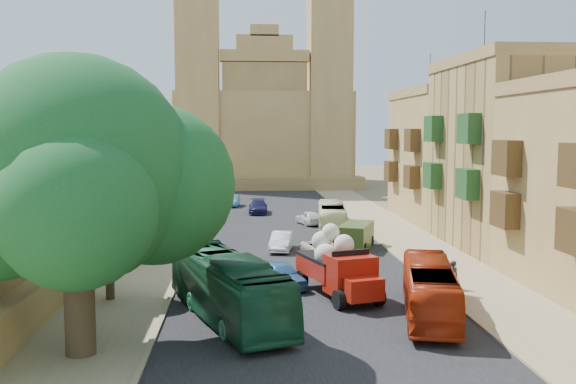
{
  "coord_description": "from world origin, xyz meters",
  "views": [
    {
      "loc": [
        -3.35,
        -20.2,
        8.53
      ],
      "look_at": [
        0.0,
        26.0,
        4.0
      ],
      "focal_mm": 40.0,
      "sensor_mm": 36.0,
      "label": 1
    }
  ],
  "objects": [
    {
      "name": "road_surface",
      "position": [
        0.0,
        30.0,
        0.01
      ],
      "size": [
        14.0,
        140.0,
        0.01
      ],
      "primitive_type": "cube",
      "color": "black",
      "rests_on": "ground"
    },
    {
      "name": "sidewalk_east",
      "position": [
        9.5,
        30.0,
        0.01
      ],
      "size": [
        5.0,
        140.0,
        0.01
      ],
      "primitive_type": "cube",
      "color": "#948261",
      "rests_on": "ground"
    },
    {
      "name": "sidewalk_west",
      "position": [
        -9.5,
        30.0,
        0.01
      ],
      "size": [
        5.0,
        140.0,
        0.01
      ],
      "primitive_type": "cube",
      "color": "#948261",
      "rests_on": "ground"
    },
    {
      "name": "kerb_east",
      "position": [
        7.0,
        30.0,
        0.06
      ],
      "size": [
        0.25,
        140.0,
        0.12
      ],
      "primitive_type": "cube",
      "color": "#948261",
      "rests_on": "ground"
    },
    {
      "name": "kerb_west",
      "position": [
        -7.0,
        30.0,
        0.06
      ],
      "size": [
        0.25,
        140.0,
        0.12
      ],
      "primitive_type": "cube",
      "color": "#948261",
      "rests_on": "ground"
    },
    {
      "name": "townhouse_c",
      "position": [
        15.95,
        25.0,
        6.91
      ],
      "size": [
        9.0,
        14.0,
        17.4
      ],
      "color": "#A8844C",
      "rests_on": "ground"
    },
    {
      "name": "townhouse_d",
      "position": [
        15.95,
        39.0,
        6.16
      ],
      "size": [
        9.0,
        14.0,
        15.9
      ],
      "color": "#9E7C47",
      "rests_on": "ground"
    },
    {
      "name": "west_wall",
      "position": [
        -12.5,
        20.0,
        0.9
      ],
      "size": [
        1.0,
        40.0,
        1.8
      ],
      "primitive_type": "cube",
      "color": "#9E7C47",
      "rests_on": "ground"
    },
    {
      "name": "west_building_mid",
      "position": [
        -18.0,
        44.0,
        5.0
      ],
      "size": [
        10.0,
        22.0,
        10.0
      ],
      "primitive_type": "cube",
      "color": "#A8844C",
      "rests_on": "ground"
    },
    {
      "name": "church",
      "position": [
        -0.0,
        78.61,
        9.52
      ],
      "size": [
        28.0,
        22.5,
        36.3
      ],
      "color": "#9E7C47",
      "rests_on": "ground"
    },
    {
      "name": "ficus_tree",
      "position": [
        -9.4,
        4.01,
        6.71
      ],
      "size": [
        11.35,
        10.44,
        11.35
      ],
      "color": "#3D301E",
      "rests_on": "ground"
    },
    {
      "name": "street_tree_a",
      "position": [
        -10.0,
        12.0,
        3.33
      ],
      "size": [
        3.23,
        3.23,
        4.97
      ],
      "color": "#3D301E",
      "rests_on": "ground"
    },
    {
      "name": "street_tree_b",
      "position": [
        -10.0,
        24.0,
        3.6
      ],
      "size": [
        3.5,
        3.5,
        5.38
      ],
      "color": "#3D301E",
      "rests_on": "ground"
    },
    {
      "name": "street_tree_c",
      "position": [
        -10.0,
        36.0,
        3.74
      ],
      "size": [
        3.63,
        3.63,
        5.58
      ],
      "color": "#3D301E",
      "rests_on": "ground"
    },
    {
      "name": "street_tree_d",
      "position": [
        -10.0,
        48.0,
        3.45
      ],
      "size": [
        3.35,
        3.35,
        5.15
      ],
      "color": "#3D301E",
      "rests_on": "ground"
    },
    {
      "name": "red_truck",
      "position": [
        1.55,
        11.8,
        1.6
      ],
      "size": [
        3.99,
        6.57,
        3.63
      ],
      "color": "#98180B",
      "rests_on": "ground"
    },
    {
      "name": "olive_pickup",
      "position": [
        4.81,
        24.82,
        0.88
      ],
      "size": [
        3.34,
        4.74,
        1.8
      ],
      "color": "#364C1C",
      "rests_on": "ground"
    },
    {
      "name": "bus_green_north",
      "position": [
        -4.0,
        8.08,
        1.48
      ],
      "size": [
        6.0,
        10.83,
        2.96
      ],
      "primitive_type": "imported",
      "rotation": [
        0.0,
        0.0,
        0.35
      ],
      "color": "#164C2F",
      "rests_on": "ground"
    },
    {
      "name": "bus_red_east",
      "position": [
        5.14,
        7.81,
        1.26
      ],
      "size": [
        4.06,
        9.27,
        2.51
      ],
      "primitive_type": "imported",
      "rotation": [
        0.0,
        0.0,
        2.92
      ],
      "color": "#A9280C",
      "rests_on": "ground"
    },
    {
      "name": "bus_cream_east",
      "position": [
        4.06,
        31.83,
        1.26
      ],
      "size": [
        3.12,
        9.24,
        2.52
      ],
      "primitive_type": "imported",
      "rotation": [
        0.0,
        0.0,
        3.03
      ],
      "color": "#FFF8C1",
      "rests_on": "ground"
    },
    {
      "name": "car_blue_a",
      "position": [
        -1.28,
        13.88,
        0.7
      ],
      "size": [
        3.01,
        4.43,
        1.4
      ],
      "primitive_type": "imported",
      "rotation": [
        0.0,
        0.0,
        0.36
      ],
      "color": "#34669F",
      "rests_on": "ground"
    },
    {
      "name": "car_white_a",
      "position": [
        -0.57,
        24.37,
        0.65
      ],
      "size": [
        2.08,
        4.16,
        1.31
      ],
      "primitive_type": "imported",
      "rotation": [
        0.0,
        0.0,
        -0.18
      ],
      "color": "white",
      "rests_on": "ground"
    },
    {
      "name": "car_cream",
      "position": [
        1.87,
        22.28,
        0.6
      ],
      "size": [
        2.7,
        4.6,
        1.2
      ],
      "primitive_type": "imported",
      "rotation": [
        0.0,
        0.0,
        3.31
      ],
      "color": "beige",
      "rests_on": "ground"
    },
    {
      "name": "car_dkblue",
      "position": [
        -1.71,
        44.7,
        0.67
      ],
      "size": [
        2.01,
        4.66,
        1.34
      ],
      "primitive_type": "imported",
      "rotation": [
        0.0,
        0.0,
        -0.03
      ],
      "color": "#151740",
      "rests_on": "ground"
    },
    {
      "name": "car_white_b",
      "position": [
        2.63,
        36.54,
        0.63
      ],
      "size": [
        2.46,
        3.97,
        1.26
      ],
      "primitive_type": "imported",
      "rotation": [
        0.0,
        0.0,
        3.42
      ],
      "color": "silver",
      "rests_on": "ground"
    },
    {
      "name": "car_blue_b",
      "position": [
        -4.38,
        50.84,
        0.62
      ],
      "size": [
        1.74,
        3.9,
        1.24
      ],
      "primitive_type": "imported",
      "rotation": [
        0.0,
        0.0,
        -0.11
      ],
      "color": "teal",
      "rests_on": "ground"
    },
    {
      "name": "pedestrian_a",
      "position": [
        7.5,
        11.68,
        0.89
      ],
      "size": [
        0.72,
        0.54,
        1.79
      ],
      "primitive_type": "imported",
      "rotation": [
        0.0,
        0.0,
        3.33
      ],
      "color": "#2B282F",
      "rests_on": "ground"
    },
    {
      "name": "pedestrian_c",
      "position": [
        7.5,
        13.07,
        0.95
      ],
      "size": [
        0.6,
        1.16,
        1.91
      ],
      "primitive_type": "imported",
      "rotation": [
        0.0,
        0.0,
        4.83
      ],
      "color": "#36363A",
      "rests_on": "ground"
    }
  ]
}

